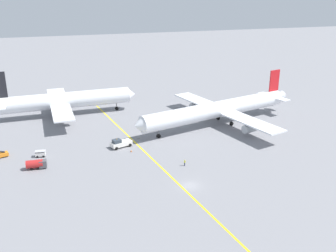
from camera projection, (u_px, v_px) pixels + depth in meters
The scene contains 10 objects.
ground_plane at pixel (190, 185), 87.98m from camera, with size 600.00×600.00×0.00m, color gray.
taxiway_stripe at pixel (163, 169), 95.94m from camera, with size 0.50×120.00×0.01m, color yellow.
airliner_at_gate_left at pixel (64, 101), 133.95m from camera, with size 50.29×41.44×16.98m.
airliner_being_pushed at pixel (218, 110), 125.07m from camera, with size 59.64×48.93×15.42m.
pushback_tug at pixel (121, 143), 108.60m from camera, with size 9.21×4.23×2.83m.
gse_baggage_cart_near_cluster at pixel (40, 154), 102.56m from camera, with size 2.90×1.88×1.71m.
gse_fuel_bowser_stubby at pixel (37, 164), 95.63m from camera, with size 4.98×2.18×2.40m.
gse_belt_loader_portside at pixel (0, 155), 102.11m from camera, with size 5.07×2.84×3.02m.
ground_crew_ramp_agent_by_cones at pixel (185, 163), 97.37m from camera, with size 0.39×0.44×1.70m.
traffic_cone_nose_right at pixel (131, 151), 105.78m from camera, with size 0.44×0.44×0.60m.
Camera 1 is at (-28.13, -72.90, 42.99)m, focal length 41.05 mm.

